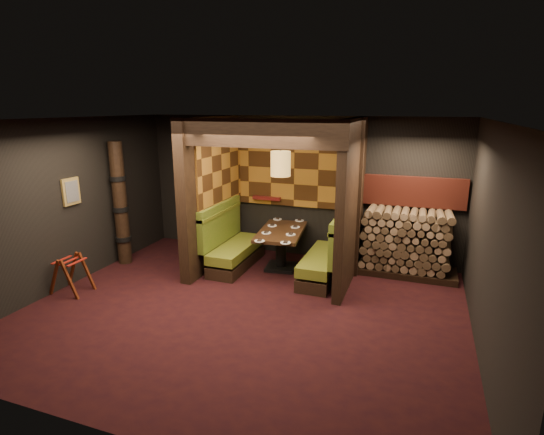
{
  "coord_description": "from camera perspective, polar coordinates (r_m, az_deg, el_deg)",
  "views": [
    {
      "loc": [
        2.42,
        -5.42,
        3.03
      ],
      "look_at": [
        0.0,
        1.3,
        1.15
      ],
      "focal_mm": 28.0,
      "sensor_mm": 36.0,
      "label": 1
    }
  ],
  "objects": [
    {
      "name": "booth_bench_right",
      "position": [
        7.69,
        7.47,
        -5.39
      ],
      "size": [
        0.68,
        1.6,
        1.14
      ],
      "color": "black",
      "rests_on": "floor"
    },
    {
      "name": "pendant_lamp",
      "position": [
        7.67,
        1.17,
        7.25
      ],
      "size": [
        0.36,
        0.36,
        1.05
      ],
      "color": "#AF823A",
      "rests_on": "ceiling"
    },
    {
      "name": "wall_front",
      "position": [
        3.94,
        -20.82,
        -10.35
      ],
      "size": [
        6.5,
        0.02,
        2.85
      ],
      "primitive_type": "cube",
      "color": "black",
      "rests_on": "ground"
    },
    {
      "name": "floor",
      "position": [
        6.67,
        -3.88,
        -12.41
      ],
      "size": [
        6.5,
        5.5,
        0.02
      ],
      "primitive_type": "cube",
      "color": "black",
      "rests_on": "ground"
    },
    {
      "name": "framed_picture",
      "position": [
        8.01,
        -25.4,
        3.18
      ],
      "size": [
        0.05,
        0.36,
        0.46
      ],
      "color": "olive",
      "rests_on": "wall_left"
    },
    {
      "name": "wall_left",
      "position": [
        8.01,
        -25.97,
        1.69
      ],
      "size": [
        0.02,
        5.5,
        2.85
      ],
      "primitive_type": "cube",
      "color": "black",
      "rests_on": "ground"
    },
    {
      "name": "firewood_stack",
      "position": [
        8.14,
        17.96,
        -3.28
      ],
      "size": [
        1.73,
        0.7,
        1.22
      ],
      "color": "black",
      "rests_on": "floor"
    },
    {
      "name": "wall_right",
      "position": [
        5.71,
        27.41,
        -3.29
      ],
      "size": [
        0.02,
        5.5,
        2.85
      ],
      "primitive_type": "cube",
      "color": "black",
      "rests_on": "ground"
    },
    {
      "name": "luggage_rack",
      "position": [
        7.87,
        -25.43,
        -6.75
      ],
      "size": [
        0.63,
        0.45,
        0.68
      ],
      "color": "#4C1B0A",
      "rests_on": "floor"
    },
    {
      "name": "partition_left",
      "position": [
        8.17,
        -8.11,
        3.27
      ],
      "size": [
        0.2,
        2.2,
        2.85
      ],
      "primitive_type": "cube",
      "color": "black",
      "rests_on": "floor"
    },
    {
      "name": "booth_bench_left",
      "position": [
        8.27,
        -5.47,
        -3.87
      ],
      "size": [
        0.68,
        1.6,
        1.14
      ],
      "color": "black",
      "rests_on": "floor"
    },
    {
      "name": "ceiling",
      "position": [
        5.94,
        -4.37,
        13.06
      ],
      "size": [
        6.5,
        5.5,
        0.02
      ],
      "primitive_type": "cube",
      "color": "black",
      "rests_on": "ground"
    },
    {
      "name": "partition_right",
      "position": [
        7.38,
        10.61,
        1.94
      ],
      "size": [
        0.15,
        2.1,
        2.85
      ],
      "primitive_type": "cube",
      "color": "black",
      "rests_on": "floor"
    },
    {
      "name": "lacquer_shelf",
      "position": [
        8.81,
        -0.69,
        2.63
      ],
      "size": [
        0.6,
        0.12,
        0.07
      ],
      "primitive_type": "cube",
      "color": "#5E1414",
      "rests_on": "wall_back"
    },
    {
      "name": "tapa_side_panel",
      "position": [
        8.2,
        -6.9,
        6.37
      ],
      "size": [
        0.04,
        1.85,
        1.45
      ],
      "primitive_type": "cube",
      "color": "#A06620",
      "rests_on": "partition_left"
    },
    {
      "name": "tapa_back_panel",
      "position": [
        8.57,
        3.06,
        6.62
      ],
      "size": [
        2.4,
        0.06,
        1.55
      ],
      "primitive_type": "cube",
      "color": "#A06620",
      "rests_on": "wall_back"
    },
    {
      "name": "dining_table",
      "position": [
        8.05,
        1.23,
        -3.32
      ],
      "size": [
        0.97,
        1.54,
        0.77
      ],
      "color": "black",
      "rests_on": "floor"
    },
    {
      "name": "wall_back",
      "position": [
        8.68,
        3.28,
        4.07
      ],
      "size": [
        6.5,
        0.02,
        2.85
      ],
      "primitive_type": "cube",
      "color": "black",
      "rests_on": "ground"
    },
    {
      "name": "mosaic_header",
      "position": [
        8.24,
        18.55,
        3.31
      ],
      "size": [
        1.83,
        0.1,
        0.56
      ],
      "primitive_type": "cube",
      "color": "maroon",
      "rests_on": "wall_back"
    },
    {
      "name": "bay_front_post",
      "position": [
        7.62,
        11.6,
        2.29
      ],
      "size": [
        0.08,
        0.08,
        2.85
      ],
      "primitive_type": "cube",
      "color": "black",
      "rests_on": "floor"
    },
    {
      "name": "place_settings",
      "position": [
        7.98,
        1.24,
        -1.64
      ],
      "size": [
        0.82,
        1.72,
        0.03
      ],
      "color": "white",
      "rests_on": "dining_table"
    },
    {
      "name": "totem_column",
      "position": [
        8.71,
        -19.72,
        1.65
      ],
      "size": [
        0.31,
        0.31,
        2.4
      ],
      "color": "black",
      "rests_on": "floor"
    },
    {
      "name": "header_beam",
      "position": [
        6.6,
        -2.01,
        11.26
      ],
      "size": [
        2.85,
        0.18,
        0.44
      ],
      "primitive_type": "cube",
      "color": "black",
      "rests_on": "partition_left"
    }
  ]
}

